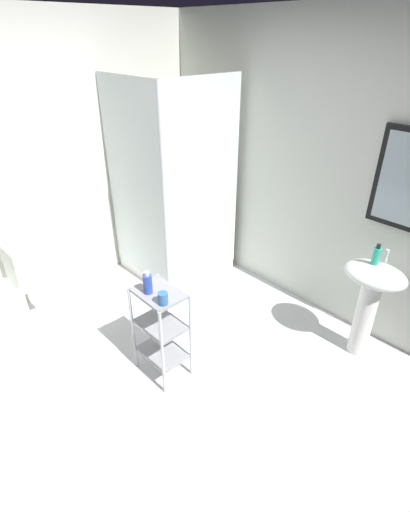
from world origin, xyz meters
TOP-DOWN VIEW (x-y plane):
  - ground_plane at (0.00, 0.00)m, footprint 4.20×4.20m
  - wall_back at (0.01, 1.85)m, footprint 4.20×0.14m
  - wall_left at (-1.85, 0.00)m, footprint 0.10×4.20m
  - shower_stall at (-1.23, 1.18)m, footprint 0.92×0.92m
  - pedestal_sink at (0.73, 1.52)m, footprint 0.46×0.37m
  - sink_faucet at (0.73, 1.64)m, footprint 0.03×0.03m
  - toilet at (-1.48, -0.45)m, footprint 0.37×0.49m
  - storage_cart at (-0.18, 0.22)m, footprint 0.38×0.28m
  - hand_soap_bottle at (0.70, 1.55)m, footprint 0.05×0.05m
  - shampoo_bottle_blue at (-0.22, 0.16)m, footprint 0.06×0.06m
  - rinse_cup at (-0.05, 0.16)m, footprint 0.07×0.07m

SIDE VIEW (x-z plane):
  - ground_plane at x=0.00m, z-range -0.02..0.00m
  - toilet at x=-1.48m, z-range -0.07..0.69m
  - storage_cart at x=-0.18m, z-range 0.07..0.81m
  - shower_stall at x=-1.23m, z-range -0.54..1.46m
  - pedestal_sink at x=0.73m, z-range 0.17..0.98m
  - rinse_cup at x=-0.05m, z-range 0.74..0.83m
  - shampoo_bottle_blue at x=-0.22m, z-range 0.73..0.90m
  - sink_faucet at x=0.73m, z-range 0.81..0.91m
  - hand_soap_bottle at x=0.70m, z-range 0.80..0.96m
  - wall_left at x=-1.85m, z-range 0.00..2.50m
  - wall_back at x=0.01m, z-range 0.00..2.50m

